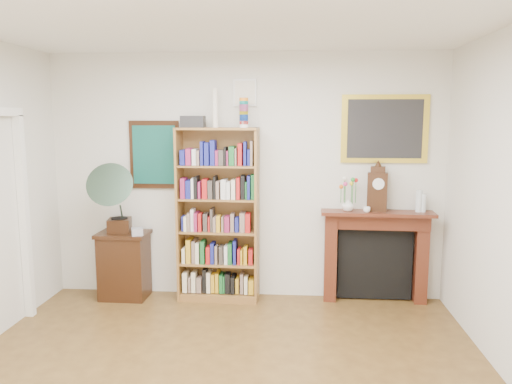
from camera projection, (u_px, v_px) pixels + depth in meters
The scene contains 14 objects.
room at pixel (207, 222), 3.26m from camera, with size 4.51×5.01×2.81m.
teal_poster at pixel (155, 155), 5.75m from camera, with size 0.58×0.04×0.78m.
small_picture at pixel (245, 93), 5.56m from camera, with size 0.26×0.04×0.30m.
gilt_painting at pixel (385, 129), 5.50m from camera, with size 0.95×0.04×0.75m.
bookshelf at pixel (218, 205), 5.61m from camera, with size 0.91×0.34×2.26m.
side_cabinet at pixel (124, 265), 5.76m from camera, with size 0.57×0.41×0.77m, color black.
fireplace at pixel (375, 249), 5.63m from camera, with size 1.25×0.34×1.05m.
gramophone at pixel (114, 194), 5.54m from camera, with size 0.60×0.70×0.81m.
cd_stack at pixel (137, 232), 5.56m from camera, with size 0.12×0.12×0.08m, color silver.
mantel_clock at pixel (377, 190), 5.51m from camera, with size 0.23×0.16×0.50m.
flower_vase at pixel (348, 205), 5.54m from camera, with size 0.13×0.13×0.14m, color silver.
teacup at pixel (367, 210), 5.46m from camera, with size 0.08×0.08×0.06m, color white.
bottle_left at pixel (419, 201), 5.48m from camera, with size 0.07×0.07×0.24m, color silver.
bottle_right at pixel (423, 203), 5.48m from camera, with size 0.06×0.06×0.20m, color silver.
Camera 1 is at (0.57, -3.16, 2.08)m, focal length 35.00 mm.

